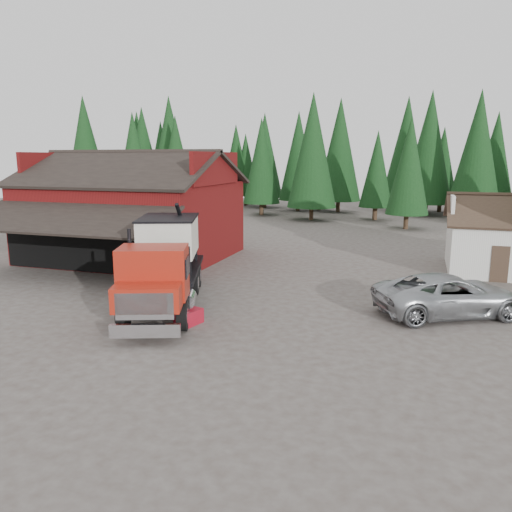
% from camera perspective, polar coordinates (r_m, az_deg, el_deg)
% --- Properties ---
extents(ground, '(120.00, 120.00, 0.00)m').
position_cam_1_polar(ground, '(21.49, -2.42, -6.85)').
color(ground, '#463C37').
rests_on(ground, ground).
extents(red_barn, '(12.80, 13.63, 7.18)m').
position_cam_1_polar(red_barn, '(34.51, -13.83, 4.27)').
color(red_barn, '#601010').
rests_on(red_barn, ground).
extents(conifer_backdrop, '(76.00, 16.00, 16.00)m').
position_cam_1_polar(conifer_backdrop, '(61.89, 11.52, 4.78)').
color(conifer_backdrop, black).
rests_on(conifer_backdrop, ground).
extents(near_pine_a, '(4.40, 4.40, 11.40)m').
position_cam_1_polar(near_pine_a, '(55.46, -13.77, 10.59)').
color(near_pine_a, '#382619').
rests_on(near_pine_a, ground).
extents(near_pine_b, '(3.96, 3.96, 10.40)m').
position_cam_1_polar(near_pine_b, '(49.12, 17.10, 9.80)').
color(near_pine_b, '#382619').
rests_on(near_pine_b, ground).
extents(near_pine_d, '(5.28, 5.28, 13.40)m').
position_cam_1_polar(near_pine_d, '(54.29, 6.49, 11.89)').
color(near_pine_d, '#382619').
rests_on(near_pine_d, ground).
extents(feed_truck, '(5.94, 10.28, 4.50)m').
position_cam_1_polar(feed_truck, '(22.70, -10.43, -0.55)').
color(feed_truck, black).
rests_on(feed_truck, ground).
extents(silver_car, '(7.02, 5.56, 1.77)m').
position_cam_1_polar(silver_car, '(22.88, 21.31, -4.19)').
color(silver_car, '#A1A4A8').
rests_on(silver_car, ground).
extents(equip_box, '(0.95, 1.24, 0.60)m').
position_cam_1_polar(equip_box, '(20.53, -7.70, -6.93)').
color(equip_box, maroon).
rests_on(equip_box, ground).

